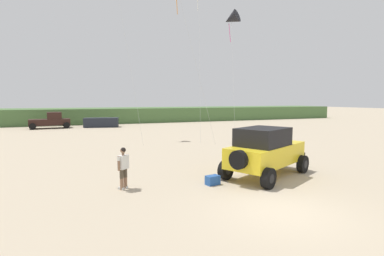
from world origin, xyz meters
TOP-DOWN VIEW (x-y plane):
  - ground_plane at (0.00, 0.00)m, footprint 220.00×220.00m
  - dune_ridge at (-5.97, 40.16)m, footprint 90.00×8.16m
  - jeep at (2.03, 3.77)m, footprint 5.00×4.06m
  - person_watching at (-4.37, 4.12)m, footprint 0.50×0.47m
  - cooler_box at (-0.83, 3.40)m, footprint 0.62×0.47m
  - distant_pickup at (-8.99, 32.64)m, footprint 4.78×2.82m
  - distant_sedan at (-3.06, 31.97)m, footprint 4.46×2.51m
  - kite_red_delta at (7.16, 16.54)m, footprint 2.85×5.21m

SIDE VIEW (x-z plane):
  - ground_plane at x=0.00m, z-range 0.00..0.00m
  - cooler_box at x=-0.83m, z-range 0.00..0.38m
  - distant_sedan at x=-3.06m, z-range 0.00..1.20m
  - person_watching at x=-4.37m, z-range 0.10..1.77m
  - distant_pickup at x=-8.99m, z-range -0.05..1.93m
  - dune_ridge at x=-5.97m, z-range 0.00..2.20m
  - jeep at x=2.03m, z-range 0.07..2.33m
  - kite_red_delta at x=7.16m, z-range 4.94..16.46m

